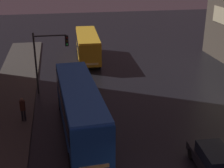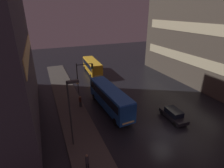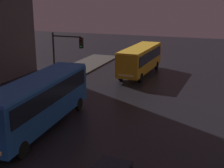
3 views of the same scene
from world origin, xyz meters
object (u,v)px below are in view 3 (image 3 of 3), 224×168
at_px(pedestrian_near, 11,95).
at_px(traffic_light_main, 64,53).
at_px(bus_far, 140,58).
at_px(bus_near, 39,98).

height_order(pedestrian_near, traffic_light_main, traffic_light_main).
relative_size(bus_far, pedestrian_near, 5.15).
height_order(bus_near, pedestrian_near, bus_near).
relative_size(bus_near, bus_far, 1.15).
bearing_deg(traffic_light_main, pedestrian_near, -110.35).
distance_m(pedestrian_near, traffic_light_main, 6.06).
height_order(bus_near, bus_far, bus_near).
bearing_deg(pedestrian_near, bus_far, -87.16).
bearing_deg(pedestrian_near, bus_near, 177.80).
xyz_separation_m(bus_near, pedestrian_near, (-3.99, 2.16, -0.88)).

